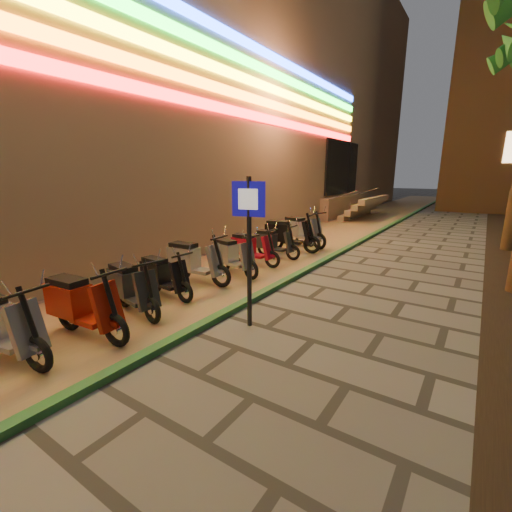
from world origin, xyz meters
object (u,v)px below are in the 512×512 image
Objects in this scene: scooter_6 at (130,287)px; scooter_8 at (193,261)px; scooter_5 at (80,304)px; scooter_9 at (231,255)px; scooter_13 at (300,230)px; pedestrian_sign at (249,232)px; scooter_7 at (162,275)px; scooter_12 at (286,234)px; scooter_10 at (250,248)px; scooter_11 at (272,242)px.

scooter_6 is 1.98m from scooter_8.
scooter_5 reaches higher than scooter_9.
pedestrian_sign is at bearing -55.23° from scooter_13.
scooter_7 is 5.16m from scooter_12.
pedestrian_sign is at bearing 29.15° from scooter_6.
pedestrian_sign reaches higher than scooter_6.
scooter_7 is (-0.32, 1.95, -0.07)m from scooter_5.
scooter_10 is at bearing -101.24° from scooter_12.
scooter_10 is (-0.10, 4.05, -0.01)m from scooter_6.
scooter_12 is (-0.21, 7.11, 0.05)m from scooter_5.
pedestrian_sign is 1.67× the size of scooter_11.
pedestrian_sign is 1.57× the size of scooter_9.
pedestrian_sign is 2.63m from scooter_7.
scooter_8 is 0.94× the size of scooter_13.
scooter_9 is (-2.15, 2.29, -1.13)m from pedestrian_sign.
scooter_6 is 1.07× the size of scooter_11.
scooter_13 is at bearing 95.00° from pedestrian_sign.
scooter_11 is 2.02m from scooter_13.
pedestrian_sign is 1.45× the size of scooter_8.
scooter_10 is 0.85× the size of scooter_13.
scooter_5 is at bearing -75.28° from scooter_9.
scooter_7 is 4.21m from scooter_11.
scooter_12 is (-0.05, 0.95, 0.11)m from scooter_11.
scooter_8 is (-0.13, 1.04, 0.07)m from scooter_7.
pedestrian_sign is 2.97m from scooter_8.
scooter_6 is at bearing 92.55° from scooter_5.
scooter_13 is at bearing 92.94° from scooter_7.
pedestrian_sign reaches higher than scooter_7.
scooter_9 is at bearing 88.69° from scooter_7.
scooter_12 is 1.03× the size of scooter_13.
scooter_13 is at bearing 90.13° from scooter_10.
scooter_7 is 0.86× the size of scooter_8.
scooter_8 reaches higher than scooter_7.
scooter_7 is 2.12m from scooter_9.
scooter_8 is at bearing 100.96° from scooter_7.
scooter_10 is at bearing 109.40° from scooter_9.
pedestrian_sign is 3.34m from scooter_9.
scooter_7 is at bearing -75.50° from scooter_13.
scooter_5 is 1.14× the size of scooter_11.
scooter_5 is 1.05m from scooter_6.
scooter_6 is at bearing -73.91° from scooter_13.
scooter_10 is at bearing 110.13° from pedestrian_sign.
scooter_13 is at bearing 79.74° from scooter_12.
pedestrian_sign is 1.61× the size of scooter_10.
scooter_7 is at bearing -87.06° from scooter_8.
scooter_6 is 7.14m from scooter_13.
scooter_11 is at bearing 103.72° from scooter_9.
scooter_7 is at bearing -101.55° from scooter_12.
scooter_8 is at bearing -94.92° from scooter_10.
scooter_6 is 0.88× the size of scooter_13.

